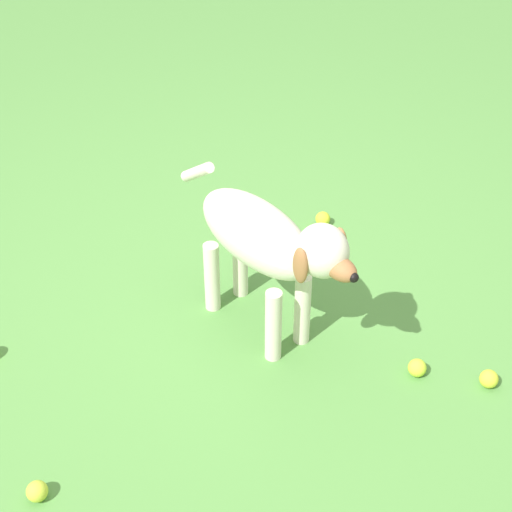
# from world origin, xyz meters

# --- Properties ---
(ground) EXTENTS (14.00, 14.00, 0.00)m
(ground) POSITION_xyz_m (0.00, 0.00, 0.00)
(ground) COLOR #548C42
(dog) EXTENTS (0.88, 0.40, 0.62)m
(dog) POSITION_xyz_m (0.13, 0.09, 0.41)
(dog) COLOR silver
(dog) RESTS_ON ground
(tennis_ball_1) EXTENTS (0.07, 0.07, 0.07)m
(tennis_ball_1) POSITION_xyz_m (0.67, 0.71, 0.03)
(tennis_ball_1) COLOR #CAD433
(tennis_ball_1) RESTS_ON ground
(tennis_ball_2) EXTENTS (0.07, 0.07, 0.07)m
(tennis_ball_2) POSITION_xyz_m (-0.43, 0.59, 0.03)
(tennis_ball_2) COLOR yellow
(tennis_ball_2) RESTS_ON ground
(tennis_ball_3) EXTENTS (0.07, 0.07, 0.07)m
(tennis_ball_3) POSITION_xyz_m (0.58, -0.82, 0.03)
(tennis_ball_3) COLOR #C2D43B
(tennis_ball_3) RESTS_ON ground
(tennis_ball_4) EXTENTS (0.07, 0.07, 0.07)m
(tennis_ball_4) POSITION_xyz_m (0.54, 0.51, 0.03)
(tennis_ball_4) COLOR #C5E436
(tennis_ball_4) RESTS_ON ground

